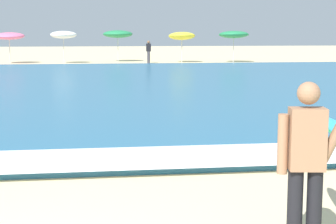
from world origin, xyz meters
TOP-DOWN VIEW (x-y plane):
  - sea at (0.00, 18.22)m, footprint 120.00×28.00m
  - surf_foam at (0.00, 4.82)m, footprint 120.00×1.63m
  - surfer_with_board at (2.97, 0.87)m, footprint 1.13×2.89m
  - beach_umbrella_1 at (-4.93, 35.51)m, footprint 2.09×2.12m
  - beach_umbrella_2 at (-1.22, 35.07)m, footprint 1.81×1.81m
  - beach_umbrella_3 at (2.60, 36.93)m, footprint 2.15×2.16m
  - beach_umbrella_4 at (7.06, 35.17)m, footprint 1.89×1.92m
  - beach_umbrella_5 at (10.74, 34.75)m, footprint 2.13×2.14m
  - beachgoer_near_row_left at (4.59, 34.29)m, footprint 0.32×0.20m

SIDE VIEW (x-z plane):
  - sea at x=0.00m, z-range 0.00..0.14m
  - surf_foam at x=0.00m, z-range 0.14..0.15m
  - beachgoer_near_row_left at x=4.59m, z-range 0.05..1.63m
  - surfer_with_board at x=2.97m, z-range 0.17..1.90m
  - beach_umbrella_4 at x=7.06m, z-range 0.77..3.01m
  - beach_umbrella_1 at x=-4.93m, z-range 0.80..3.00m
  - beach_umbrella_2 at x=-1.22m, z-range 0.86..3.10m
  - beach_umbrella_5 at x=10.74m, z-range 0.84..3.13m
  - beach_umbrella_3 at x=2.60m, z-range 0.86..3.17m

